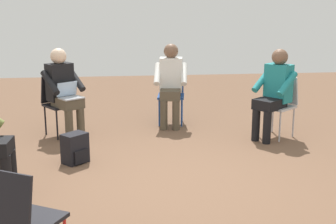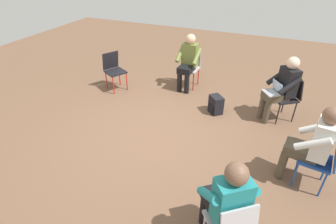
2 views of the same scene
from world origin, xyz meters
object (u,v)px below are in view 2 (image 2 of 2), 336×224
(chair_west, at_px, (322,158))
(person_with_laptop, at_px, (282,86))
(person_in_white, at_px, (313,142))
(person_in_olive, at_px, (188,60))
(chair_south, at_px, (191,65))
(chair_southeast, at_px, (114,68))
(person_in_teal, at_px, (226,199))
(chair_southwest, at_px, (288,95))
(backpack_near_laptop_user, at_px, (216,105))

(chair_west, relative_size, person_with_laptop, 0.69)
(person_in_white, bearing_deg, person_in_olive, 57.65)
(chair_south, relative_size, person_in_olive, 0.69)
(chair_southeast, height_order, person_with_laptop, person_with_laptop)
(person_in_teal, bearing_deg, chair_west, 14.60)
(person_in_olive, distance_m, person_in_white, 3.25)
(chair_south, relative_size, person_in_teal, 0.69)
(chair_southwest, distance_m, person_in_olive, 2.20)
(chair_south, bearing_deg, chair_west, 140.92)
(chair_southeast, relative_size, person_in_olive, 0.69)
(chair_south, relative_size, backpack_near_laptop_user, 2.36)
(chair_west, relative_size, chair_southwest, 1.00)
(person_with_laptop, relative_size, person_in_teal, 1.00)
(person_in_teal, bearing_deg, chair_southwest, 41.95)
(chair_southeast, xyz_separation_m, person_in_teal, (-3.14, 2.79, 0.20))
(chair_south, bearing_deg, chair_southwest, 165.44)
(chair_southwest, relative_size, backpack_near_laptop_user, 2.36)
(chair_southwest, height_order, person_in_olive, person_in_olive)
(person_in_olive, bearing_deg, person_in_white, 141.60)
(chair_southeast, xyz_separation_m, person_with_laptop, (-3.54, -0.08, 0.20))
(chair_southeast, distance_m, chair_southwest, 3.68)
(chair_south, height_order, chair_southwest, same)
(chair_west, xyz_separation_m, person_with_laptop, (0.61, -1.57, 0.20))
(chair_southwest, distance_m, backpack_near_laptop_user, 1.33)
(chair_southeast, distance_m, person_in_teal, 4.21)
(chair_southwest, height_order, backpack_near_laptop_user, chair_southwest)
(chair_west, distance_m, person_with_laptop, 1.69)
(person_with_laptop, bearing_deg, person_in_olive, 37.80)
(chair_southeast, height_order, backpack_near_laptop_user, chair_southeast)
(person_with_laptop, height_order, backpack_near_laptop_user, person_with_laptop)
(person_in_white, relative_size, backpack_near_laptop_user, 3.44)
(person_in_teal, bearing_deg, chair_south, 75.78)
(chair_southwest, bearing_deg, person_in_white, 155.05)
(chair_southeast, height_order, person_in_white, person_in_white)
(person_in_teal, distance_m, backpack_near_laptop_user, 2.80)
(chair_south, bearing_deg, person_in_white, 139.36)
(chair_west, xyz_separation_m, person_in_white, (0.16, -0.03, 0.20))
(backpack_near_laptop_user, bearing_deg, chair_west, 141.95)
(chair_southeast, bearing_deg, person_in_teal, 77.65)
(person_with_laptop, bearing_deg, chair_southwest, -90.00)
(person_with_laptop, bearing_deg, person_in_white, 160.56)
(chair_south, xyz_separation_m, person_in_teal, (-1.60, 3.64, 0.20))
(chair_southeast, bearing_deg, backpack_near_laptop_user, 115.91)
(person_in_olive, bearing_deg, person_with_laptop, 166.15)
(person_in_olive, bearing_deg, chair_south, -90.00)
(chair_southeast, bearing_deg, chair_southwest, 122.05)
(chair_southwest, relative_size, person_in_olive, 0.69)
(person_in_olive, height_order, backpack_near_laptop_user, person_in_olive)
(chair_south, bearing_deg, chair_southeast, 31.72)
(chair_southeast, bearing_deg, person_in_white, 99.08)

